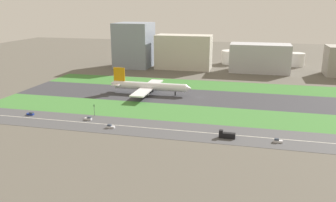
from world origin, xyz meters
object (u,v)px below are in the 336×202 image
object	(u,v)px
office_tower	(260,58)
fuel_tank_east	(297,60)
traffic_light	(94,109)
fuel_tank_centre	(262,60)
car_1	(110,126)
terminal_building	(134,45)
fuel_tank_west	(231,57)
hangar_building	(184,52)
truck_0	(227,135)
airliner	(148,86)
car_0	(88,118)
car_3	(31,114)
car_4	(278,141)

from	to	relation	value
office_tower	fuel_tank_east	world-z (taller)	office_tower
traffic_light	fuel_tank_centre	world-z (taller)	fuel_tank_centre
traffic_light	fuel_tank_centre	size ratio (longest dim) A/B	0.30
car_1	terminal_building	xyz separation A→B (m)	(-51.61, 192.00, 22.91)
terminal_building	fuel_tank_west	size ratio (longest dim) A/B	2.10
traffic_light	fuel_tank_centre	bearing A→B (deg)	64.62
hangar_building	truck_0	bearing A→B (deg)	-72.42
airliner	car_0	bearing A→B (deg)	-104.03
car_3	car_0	bearing A→B (deg)	0.00
truck_0	fuel_tank_east	xyz separation A→B (m)	(58.64, 237.00, 5.68)
car_1	fuel_tank_west	bearing A→B (deg)	-102.20
car_3	car_0	size ratio (longest dim) A/B	1.00
traffic_light	fuel_tank_west	size ratio (longest dim) A/B	0.32
car_0	car_4	size ratio (longest dim) A/B	1.00
truck_0	car_1	xyz separation A→B (m)	(-64.48, 0.00, -0.75)
car_0	office_tower	xyz separation A→B (m)	(100.52, 182.00, 13.33)
car_3	office_tower	size ratio (longest dim) A/B	0.07
car_3	office_tower	distance (m)	229.87
traffic_light	hangar_building	xyz separation A→B (m)	(21.77, 174.01, 13.61)
truck_0	terminal_building	world-z (taller)	terminal_building
traffic_light	office_tower	world-z (taller)	office_tower
car_3	office_tower	bearing A→B (deg)	52.47
fuel_tank_centre	truck_0	bearing A→B (deg)	-95.13
traffic_light	fuel_tank_east	xyz separation A→B (m)	(141.22, 219.01, 3.06)
office_tower	terminal_building	bearing A→B (deg)	180.00
car_0	hangar_building	world-z (taller)	hangar_building
airliner	car_4	bearing A→B (deg)	-40.52
car_0	fuel_tank_centre	world-z (taller)	fuel_tank_centre
car_3	fuel_tank_west	world-z (taller)	fuel_tank_west
car_1	terminal_building	distance (m)	200.13
fuel_tank_west	car_4	bearing A→B (deg)	-80.74
office_tower	hangar_building	bearing A→B (deg)	180.00
car_3	traffic_light	bearing A→B (deg)	11.44
airliner	car_1	bearing A→B (deg)	-89.00
car_4	office_tower	xyz separation A→B (m)	(-7.72, 192.00, 13.33)
car_0	hangar_building	size ratio (longest dim) A/B	0.08
fuel_tank_east	traffic_light	bearing A→B (deg)	-122.82
hangar_building	office_tower	bearing A→B (deg)	0.00
hangar_building	car_4	bearing A→B (deg)	-65.82
car_3	car_4	world-z (taller)	same
car_3	car_1	distance (m)	58.49
airliner	fuel_tank_centre	bearing A→B (deg)	61.28
car_4	hangar_building	distance (m)	211.16
hangar_building	office_tower	world-z (taller)	hangar_building
fuel_tank_west	fuel_tank_centre	size ratio (longest dim) A/B	0.96
car_1	traffic_light	xyz separation A→B (m)	(-18.11, 17.99, 3.37)
car_4	fuel_tank_east	xyz separation A→B (m)	(33.23, 237.00, 6.43)
car_3	hangar_building	size ratio (longest dim) A/B	0.08
terminal_building	fuel_tank_east	distance (m)	181.18
terminal_building	traffic_light	bearing A→B (deg)	-79.10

